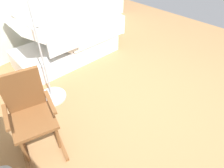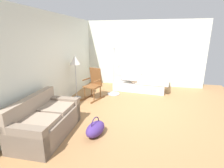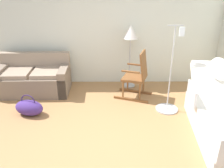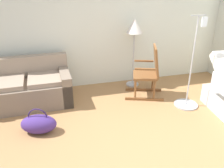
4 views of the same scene
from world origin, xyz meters
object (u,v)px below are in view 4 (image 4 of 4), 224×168
(rocking_chair, at_px, (149,73))
(floor_lamp, at_px, (134,30))
(duffel_bag, at_px, (39,124))
(iv_pole, at_px, (188,94))
(couch, at_px, (28,89))

(rocking_chair, bearing_deg, floor_lamp, 102.35)
(duffel_bag, bearing_deg, rocking_chair, 19.06)
(floor_lamp, relative_size, iv_pole, 0.88)
(duffel_bag, bearing_deg, couch, 100.67)
(rocking_chair, xyz_separation_m, iv_pole, (0.56, -0.57, -0.25))
(floor_lamp, height_order, iv_pole, iv_pole)
(couch, height_order, rocking_chair, rocking_chair)
(rocking_chair, relative_size, iv_pole, 0.62)
(rocking_chair, distance_m, floor_lamp, 0.94)
(rocking_chair, xyz_separation_m, floor_lamp, (-0.13, 0.58, 0.72))
(couch, relative_size, rocking_chair, 1.54)
(couch, distance_m, floor_lamp, 2.41)
(couch, xyz_separation_m, duffel_bag, (0.20, -1.04, -0.15))
(couch, height_order, duffel_bag, couch)
(rocking_chair, height_order, iv_pole, iv_pole)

